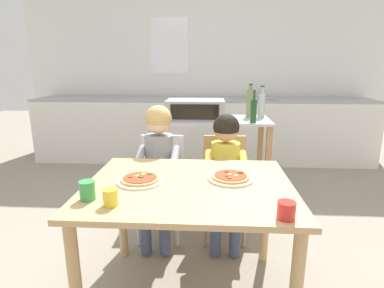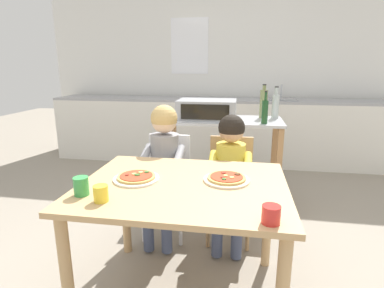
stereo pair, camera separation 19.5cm
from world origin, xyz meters
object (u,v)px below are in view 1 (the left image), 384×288
Objects in this scene: child_in_grey_shirt at (158,157)px; pizza_plate_white at (140,180)px; toaster_oven at (196,109)px; dining_chair_left at (161,179)px; kitchen_island_cart at (210,147)px; drinking_cup_yellow at (110,197)px; pizza_plate_cream at (231,177)px; dining_table at (189,201)px; drinking_cup_green at (87,190)px; bottle_squat_spirits at (262,104)px; child_in_yellow_shirt at (226,163)px; bottle_brown_beer at (250,102)px; drinking_cup_red at (286,210)px; bottle_dark_olive_oil at (254,110)px; dining_chair_right at (224,179)px.

child_in_grey_shirt is 0.61m from pizza_plate_white.
toaster_oven is 0.85m from dining_chair_left.
drinking_cup_yellow is at bearing -105.39° from kitchen_island_cart.
child_in_grey_shirt is at bearing 133.45° from pizza_plate_cream.
drinking_cup_green is (-0.48, -0.24, 0.15)m from dining_table.
bottle_squat_spirits is at bearing 74.84° from pizza_plate_cream.
pizza_plate_white is 0.31m from drinking_cup_yellow.
dining_chair_left reaches higher than pizza_plate_cream.
toaster_oven is at bearing 72.26° from child_in_grey_shirt.
child_in_yellow_shirt is at bearing -70.88° from toaster_oven.
child_in_yellow_shirt is (0.51, -0.11, 0.18)m from dining_chair_left.
toaster_oven is at bearing 69.39° from dining_chair_left.
pizza_plate_cream is 0.69m from drinking_cup_yellow.
dining_table is at bearing -108.54° from bottle_brown_beer.
child_in_grey_shirt is 11.27× the size of drinking_cup_green.
drinking_cup_red is at bearing -57.08° from dining_chair_left.
bottle_brown_beer reaches higher than bottle_dark_olive_oil.
dining_table is at bearing -65.91° from child_in_grey_shirt.
pizza_plate_white is at bearing 50.77° from drinking_cup_green.
child_in_grey_shirt reaches higher than drinking_cup_yellow.
child_in_grey_shirt is 0.92m from drinking_cup_yellow.
kitchen_island_cart is at bearing 74.11° from pizza_plate_white.
bottle_brown_beer reaches higher than pizza_plate_cream.
bottle_dark_olive_oil is 1.04m from dining_chair_left.
bottle_squat_spirits is 0.29× the size of child_in_grey_shirt.
pizza_plate_white is (-0.28, 0.01, 0.12)m from dining_table.
kitchen_island_cart is 3.70× the size of bottle_squat_spirits.
bottle_squat_spirits is 1.05m from child_in_yellow_shirt.
bottle_brown_beer is 1.73m from pizza_plate_white.
dining_chair_left is at bearing -134.65° from bottle_brown_beer.
drinking_cup_red is (0.72, -0.39, 0.03)m from pizza_plate_white.
kitchen_island_cart is at bearing 98.69° from child_in_yellow_shirt.
dining_chair_right is (-0.40, -0.79, -0.51)m from bottle_squat_spirits.
dining_chair_right is 10.00× the size of drinking_cup_yellow.
toaster_oven is at bearing 109.12° from child_in_yellow_shirt.
toaster_oven is 0.52× the size of child_in_grey_shirt.
bottle_squat_spirits reaches higher than child_in_grey_shirt.
bottle_dark_olive_oil reaches higher than drinking_cup_yellow.
drinking_cup_red is (0.32, -1.77, 0.19)m from kitchen_island_cart.
drinking_cup_red is (0.47, -1.76, -0.18)m from toaster_oven.
bottle_brown_beer is 1.66m from dining_table.
pizza_plate_white is (0.00, -0.72, 0.27)m from dining_chair_left.
pizza_plate_cream is 3.36× the size of drinking_cup_red.
child_in_grey_shirt reaches higher than dining_chair_right.
bottle_squat_spirits is 0.38× the size of dining_chair_right.
child_in_grey_shirt is at bearing 125.85° from drinking_cup_red.
pizza_plate_cream reaches higher than dining_table.
dining_chair_left is 1.04m from drinking_cup_green.
dining_chair_left reaches higher than drinking_cup_yellow.
drinking_cup_red reaches higher than pizza_plate_cream.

